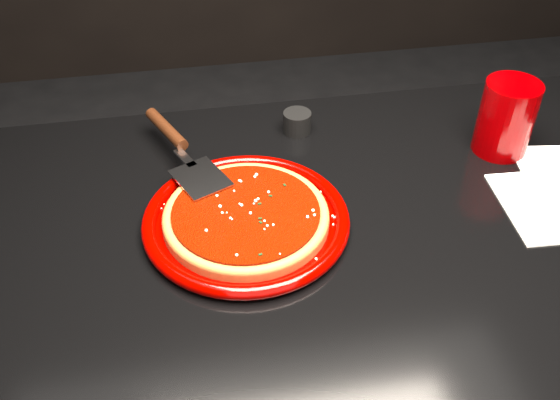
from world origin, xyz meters
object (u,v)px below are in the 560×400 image
(cup, at_px, (506,118))
(ramekin, at_px, (297,122))
(table, at_px, (337,368))
(plate, at_px, (246,220))
(pizza_server, at_px, (183,150))

(cup, relative_size, ramekin, 2.55)
(table, distance_m, plate, 0.42)
(table, xyz_separation_m, cup, (0.33, 0.16, 0.44))
(cup, xyz_separation_m, ramekin, (-0.36, 0.12, -0.05))
(ramekin, bearing_deg, table, -83.88)
(table, xyz_separation_m, plate, (-0.16, 0.04, 0.39))
(plate, relative_size, ramekin, 6.16)
(table, bearing_deg, plate, 167.43)
(plate, distance_m, cup, 0.51)
(table, height_order, plate, plate)
(plate, height_order, pizza_server, pizza_server)
(pizza_server, height_order, ramekin, pizza_server)
(table, relative_size, ramekin, 22.37)
(plate, height_order, cup, cup)
(pizza_server, xyz_separation_m, cup, (0.58, -0.04, 0.03))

